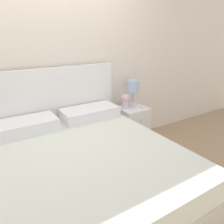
% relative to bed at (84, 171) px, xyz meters
% --- Properties ---
extents(ground_plane, '(12.00, 12.00, 0.00)m').
position_rel_bed_xyz_m(ground_plane, '(0.00, 0.90, -0.32)').
color(ground_plane, tan).
extents(wall_back, '(8.00, 0.06, 2.60)m').
position_rel_bed_xyz_m(wall_back, '(0.00, 0.97, 0.98)').
color(wall_back, silver).
rests_on(wall_back, ground_plane).
extents(bed, '(1.72, 1.94, 1.24)m').
position_rel_bed_xyz_m(bed, '(0.00, 0.00, 0.00)').
color(bed, beige).
rests_on(bed, ground_plane).
extents(nightstand, '(0.40, 0.41, 0.60)m').
position_rel_bed_xyz_m(nightstand, '(1.12, 0.68, -0.03)').
color(nightstand, white).
rests_on(nightstand, ground_plane).
extents(table_lamp, '(0.18, 0.18, 0.39)m').
position_rel_bed_xyz_m(table_lamp, '(1.18, 0.76, 0.54)').
color(table_lamp, white).
rests_on(table_lamp, nightstand).
extents(flower_vase, '(0.11, 0.11, 0.22)m').
position_rel_bed_xyz_m(flower_vase, '(1.01, 0.71, 0.39)').
color(flower_vase, silver).
rests_on(flower_vase, nightstand).
extents(teacup, '(0.13, 0.13, 0.06)m').
position_rel_bed_xyz_m(teacup, '(1.18, 0.60, 0.30)').
color(teacup, white).
rests_on(teacup, nightstand).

